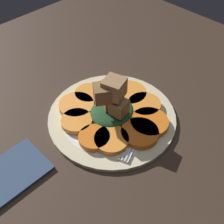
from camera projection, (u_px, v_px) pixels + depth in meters
The scene contains 15 objects.
table_slab at pixel (112, 121), 69.22cm from camera, with size 120.00×120.00×2.00cm, color #38281E.
plate at pixel (112, 116), 68.13cm from camera, with size 30.82×30.82×1.05cm.
carrot_slice_0 at pixel (111, 140), 61.57cm from camera, with size 7.70×7.70×1.36cm, color orange.
carrot_slice_1 at pixel (138, 134), 62.70cm from camera, with size 8.53×8.53×1.36cm, color orange.
carrot_slice_2 at pixel (149, 122), 65.09cm from camera, with size 8.90×8.90×1.36cm, color orange.
carrot_slice_3 at pixel (144, 105), 69.09cm from camera, with size 8.12×8.12×1.36cm, color orange.
carrot_slice_4 at pixel (129, 93), 71.99cm from camera, with size 8.92×8.92×1.36cm, color orange.
carrot_slice_5 at pixel (111, 90), 72.99cm from camera, with size 8.35×8.35×1.36cm, color orange.
carrot_slice_6 at pixel (89, 94), 71.88cm from camera, with size 7.15×7.15×1.36cm, color orange.
carrot_slice_7 at pixel (76, 106), 68.95cm from camera, with size 8.65×8.65×1.36cm, color #F99539.
carrot_slice_8 at pixel (77, 121), 65.38cm from camera, with size 7.38×7.38×1.36cm, color orange.
carrot_slice_9 at pixel (94, 138), 61.99cm from camera, with size 7.05×7.05×1.36cm, color orange.
center_pile at pixel (112, 105), 64.58cm from camera, with size 10.88×9.79×11.22cm.
fork at pixel (137, 131), 63.97cm from camera, with size 18.19×8.60×0.40cm.
napkin at pixel (4, 178), 56.59cm from camera, with size 17.51×10.50×0.80cm.
Camera 1 is at (-32.70, -32.79, 52.50)cm, focal length 45.00 mm.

